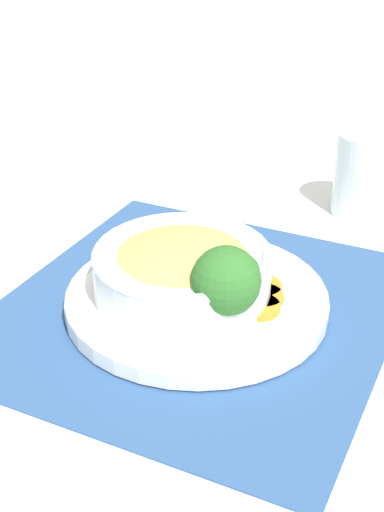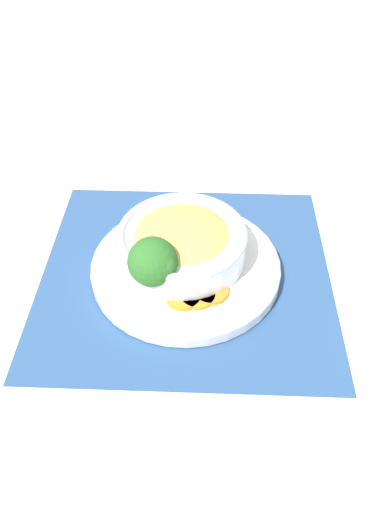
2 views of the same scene
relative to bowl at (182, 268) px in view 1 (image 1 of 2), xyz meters
The scene contains 9 objects.
ground_plane 0.05m from the bowl, 119.50° to the left, with size 4.00×4.00×0.00m, color white.
placemat 0.05m from the bowl, 119.50° to the left, with size 0.47×0.45×0.00m.
plate 0.04m from the bowl, 119.50° to the left, with size 0.27×0.27×0.02m.
bowl is the anchor object (origin of this frame).
broccoli_floret 0.07m from the bowl, 69.23° to the left, with size 0.07×0.07×0.08m.
carrot_slice_near 0.08m from the bowl, 101.65° to the left, with size 0.05×0.05×0.01m.
carrot_slice_middle 0.09m from the bowl, 115.45° to the left, with size 0.05×0.05×0.01m.
carrot_slice_far 0.09m from the bowl, 129.20° to the left, with size 0.05×0.05×0.01m.
water_glass 0.34m from the bowl, 168.98° to the left, with size 0.08×0.08×0.11m.
Camera 1 is at (0.53, 0.34, 0.41)m, focal length 50.00 mm.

